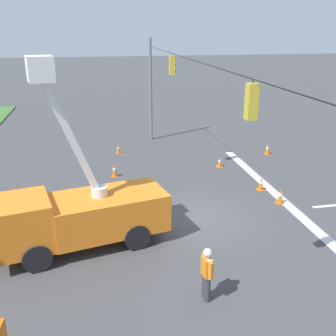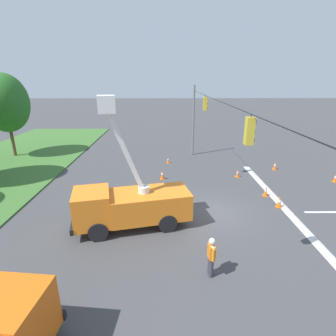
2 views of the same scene
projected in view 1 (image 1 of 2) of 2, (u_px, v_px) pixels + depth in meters
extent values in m
plane|color=#424244|center=(196.00, 218.00, 17.18)|extent=(200.00, 200.00, 0.00)
cube|color=silver|center=(293.00, 209.00, 18.00)|extent=(17.60, 0.50, 0.01)
cube|color=silver|center=(332.00, 205.00, 18.35)|extent=(0.20, 2.00, 0.01)
cylinder|color=slate|center=(151.00, 90.00, 27.97)|extent=(0.20, 0.20, 7.20)
cylinder|color=black|center=(200.00, 62.00, 14.94)|extent=(26.00, 0.03, 0.03)
cylinder|color=black|center=(253.00, 81.00, 10.17)|extent=(0.02, 0.02, 0.10)
cube|color=gold|center=(252.00, 102.00, 10.35)|extent=(0.32, 0.28, 0.96)
cylinder|color=black|center=(258.00, 89.00, 10.27)|extent=(0.16, 0.05, 0.16)
cylinder|color=green|center=(257.00, 101.00, 10.38)|extent=(0.16, 0.05, 0.16)
cylinder|color=black|center=(256.00, 113.00, 10.48)|extent=(0.16, 0.05, 0.16)
cylinder|color=black|center=(172.00, 54.00, 19.92)|extent=(0.02, 0.02, 0.10)
cube|color=gold|center=(172.00, 65.00, 20.10)|extent=(0.32, 0.28, 0.96)
cylinder|color=green|center=(175.00, 59.00, 20.02)|extent=(0.16, 0.05, 0.16)
cylinder|color=black|center=(175.00, 65.00, 20.13)|extent=(0.16, 0.05, 0.16)
cylinder|color=black|center=(175.00, 72.00, 20.24)|extent=(0.16, 0.05, 0.16)
cube|color=orange|center=(109.00, 212.00, 14.98)|extent=(3.10, 4.66, 1.45)
cube|color=orange|center=(24.00, 223.00, 13.76)|extent=(2.47, 2.26, 1.78)
cube|color=#1E2838|center=(3.00, 219.00, 13.42)|extent=(1.85, 0.51, 0.80)
cylinder|color=black|center=(37.00, 258.00, 13.28)|extent=(0.50, 1.04, 1.00)
cylinder|color=black|center=(31.00, 231.00, 15.03)|extent=(0.50, 1.04, 1.00)
cylinder|color=black|center=(137.00, 237.00, 14.64)|extent=(0.50, 1.04, 1.00)
cylinder|color=black|center=(121.00, 214.00, 16.38)|extent=(0.50, 1.04, 1.00)
cylinder|color=silver|center=(99.00, 191.00, 14.55)|extent=(0.60, 0.60, 0.36)
cube|color=white|center=(73.00, 141.00, 13.55)|extent=(0.65, 1.87, 4.51)
cube|color=white|center=(40.00, 69.00, 12.41)|extent=(1.06, 0.98, 0.80)
cylinder|color=#383842|center=(208.00, 289.00, 11.83)|extent=(0.18, 0.18, 0.85)
cylinder|color=#383842|center=(205.00, 285.00, 12.01)|extent=(0.18, 0.18, 0.85)
cube|color=orange|center=(207.00, 267.00, 11.68)|extent=(0.43, 0.29, 0.60)
cube|color=silver|center=(207.00, 267.00, 11.68)|extent=(0.43, 0.13, 0.62)
cylinder|color=orange|center=(211.00, 271.00, 11.42)|extent=(0.11, 0.11, 0.55)
cylinder|color=orange|center=(204.00, 261.00, 11.91)|extent=(0.11, 0.11, 0.55)
sphere|color=tan|center=(208.00, 254.00, 11.53)|extent=(0.22, 0.22, 0.22)
sphere|color=white|center=(208.00, 253.00, 11.51)|extent=(0.26, 0.26, 0.26)
cube|color=orange|center=(260.00, 190.00, 20.09)|extent=(0.36, 0.36, 0.03)
cone|color=orange|center=(261.00, 183.00, 19.97)|extent=(0.29, 0.29, 0.71)
cylinder|color=white|center=(261.00, 182.00, 19.96)|extent=(0.18, 0.18, 0.13)
cube|color=orange|center=(267.00, 154.00, 25.71)|extent=(0.36, 0.36, 0.03)
cone|color=orange|center=(268.00, 148.00, 25.58)|extent=(0.29, 0.29, 0.73)
cylinder|color=white|center=(268.00, 148.00, 25.57)|extent=(0.18, 0.18, 0.13)
cube|color=orange|center=(115.00, 176.00, 21.89)|extent=(0.36, 0.36, 0.03)
cone|color=orange|center=(114.00, 170.00, 21.76)|extent=(0.30, 0.30, 0.74)
cylinder|color=white|center=(114.00, 169.00, 21.75)|extent=(0.18, 0.18, 0.13)
cube|color=orange|center=(219.00, 167.00, 23.40)|extent=(0.36, 0.36, 0.03)
cone|color=orange|center=(220.00, 161.00, 23.29)|extent=(0.25, 0.25, 0.63)
cylinder|color=white|center=(220.00, 161.00, 23.28)|extent=(0.16, 0.16, 0.11)
cube|color=orange|center=(119.00, 153.00, 25.92)|extent=(0.36, 0.36, 0.03)
cone|color=orange|center=(118.00, 149.00, 25.81)|extent=(0.23, 0.23, 0.57)
cylinder|color=white|center=(118.00, 148.00, 25.80)|extent=(0.14, 0.14, 0.10)
cube|color=orange|center=(280.00, 203.00, 18.60)|extent=(0.36, 0.36, 0.03)
cone|color=orange|center=(280.00, 196.00, 18.47)|extent=(0.29, 0.29, 0.73)
cylinder|color=white|center=(280.00, 195.00, 18.45)|extent=(0.18, 0.18, 0.13)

